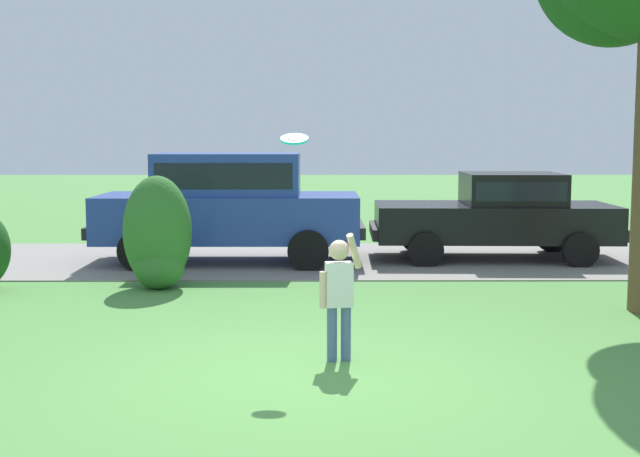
% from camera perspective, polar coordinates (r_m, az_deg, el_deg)
% --- Properties ---
extents(ground_plane, '(80.00, 80.00, 0.00)m').
position_cam_1_polar(ground_plane, '(7.92, -1.19, -9.97)').
color(ground_plane, '#518E42').
extents(driveway_strip, '(28.00, 4.40, 0.02)m').
position_cam_1_polar(driveway_strip, '(15.00, -0.77, -2.14)').
color(driveway_strip, gray).
rests_on(driveway_strip, ground).
extents(shrub_centre_left, '(1.00, 0.98, 1.65)m').
position_cam_1_polar(shrub_centre_left, '(12.46, -10.99, -0.65)').
color(shrub_centre_left, '#33702B').
rests_on(shrub_centre_left, ground).
extents(parked_sedan, '(4.45, 2.19, 1.56)m').
position_cam_1_polar(parked_sedan, '(15.36, 12.08, 1.07)').
color(parked_sedan, black).
rests_on(parked_sedan, ground).
extents(parked_suv, '(4.70, 2.10, 1.92)m').
position_cam_1_polar(parked_suv, '(14.70, -6.23, 1.84)').
color(parked_suv, '#28429E').
rests_on(parked_suv, ground).
extents(child_thrower, '(0.43, 0.30, 1.29)m').
position_cam_1_polar(child_thrower, '(8.25, 1.31, -4.18)').
color(child_thrower, '#4C608C').
rests_on(child_thrower, ground).
extents(frisbee, '(0.28, 0.27, 0.12)m').
position_cam_1_polar(frisbee, '(8.39, -1.76, 6.12)').
color(frisbee, '#1EB7B2').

